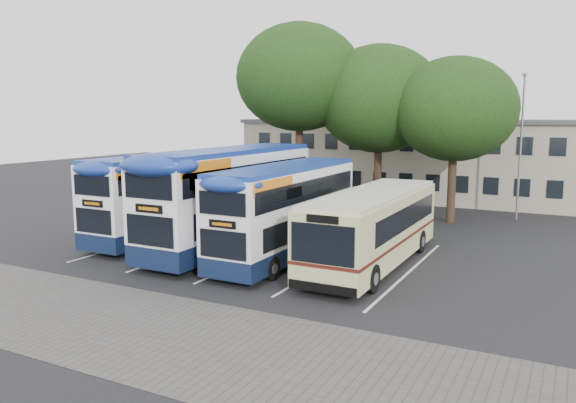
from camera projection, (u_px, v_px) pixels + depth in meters
The scene contains 12 objects.
ground at pixel (285, 295), 20.59m from camera, with size 120.00×120.00×0.00m, color black.
paving_strip at pixel (150, 331), 17.11m from camera, with size 40.00×6.00×0.01m, color #595654.
bay_lines at pixel (264, 254), 26.68m from camera, with size 14.12×11.00×0.01m.
depot_building at pixel (445, 159), 43.79m from camera, with size 32.40×8.40×6.20m.
lamp_post at pixel (521, 139), 34.60m from camera, with size 0.25×1.05×9.06m.
tree_left at pixel (299, 78), 37.18m from camera, with size 8.38×8.38×12.58m.
tree_mid at pixel (379, 99), 36.43m from camera, with size 8.21×8.21×11.07m.
tree_right at pixel (455, 109), 33.47m from camera, with size 7.34×7.34×10.00m.
bus_dd_left at pixel (170, 192), 30.01m from camera, with size 2.60×10.72×4.47m.
bus_dd_mid at pixel (231, 194), 27.45m from camera, with size 2.86×11.81×4.92m.
bus_dd_right at pixel (287, 207), 25.52m from camera, with size 2.50×10.31×4.29m.
bus_single at pixel (374, 223), 24.43m from camera, with size 2.79×10.95×3.27m.
Camera 1 is at (9.25, -17.54, 6.51)m, focal length 35.00 mm.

